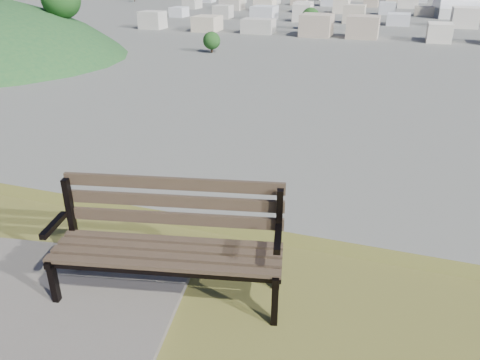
% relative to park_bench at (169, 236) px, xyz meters
% --- Properties ---
extents(park_bench, '(2.09, 1.04, 1.05)m').
position_rel_park_bench_xyz_m(park_bench, '(0.00, 0.00, 0.00)').
color(park_bench, '#3E3224').
rests_on(park_bench, hilltop_mesa).
extents(city_trees, '(406.52, 387.20, 9.98)m').
position_rel_park_bench_xyz_m(city_trees, '(-25.19, 316.06, -20.76)').
color(city_trees, '#2E2017').
rests_on(city_trees, ground).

